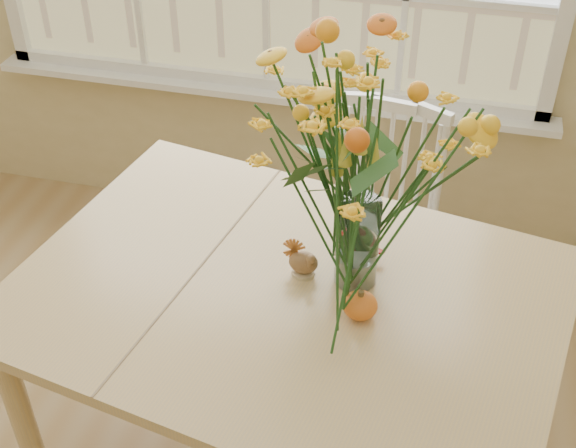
# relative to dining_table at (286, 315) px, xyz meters

# --- Properties ---
(dining_table) EXTENTS (1.66, 1.32, 0.80)m
(dining_table) POSITION_rel_dining_table_xyz_m (0.00, 0.00, 0.00)
(dining_table) COLOR tan
(dining_table) RESTS_ON floor
(windsor_chair) EXTENTS (0.48, 0.46, 0.91)m
(windsor_chair) POSITION_rel_dining_table_xyz_m (0.16, 0.81, -0.19)
(windsor_chair) COLOR white
(windsor_chair) RESTS_ON floor
(flower_vase) EXTENTS (0.56, 0.56, 0.67)m
(flower_vase) POSITION_rel_dining_table_xyz_m (0.18, 0.09, 0.49)
(flower_vase) COLOR white
(flower_vase) RESTS_ON dining_table
(pumpkin) EXTENTS (0.09, 0.09, 0.07)m
(pumpkin) POSITION_rel_dining_table_xyz_m (0.21, -0.05, 0.13)
(pumpkin) COLOR #CB5E17
(pumpkin) RESTS_ON dining_table
(turkey_figurine) EXTENTS (0.09, 0.07, 0.10)m
(turkey_figurine) POSITION_rel_dining_table_xyz_m (0.03, 0.08, 0.13)
(turkey_figurine) COLOR #CCB78C
(turkey_figurine) RESTS_ON dining_table
(dark_gourd) EXTENTS (0.12, 0.08, 0.07)m
(dark_gourd) POSITION_rel_dining_table_xyz_m (0.15, 0.21, 0.13)
(dark_gourd) COLOR #38160F
(dark_gourd) RESTS_ON dining_table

